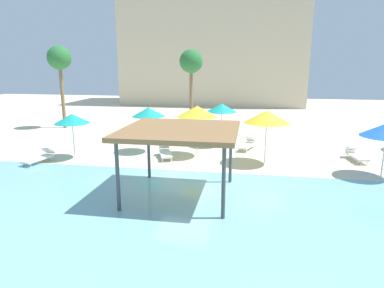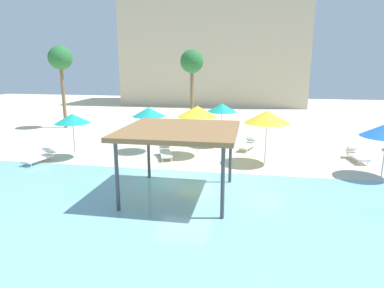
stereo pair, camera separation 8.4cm
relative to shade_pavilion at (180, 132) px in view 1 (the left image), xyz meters
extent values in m
plane|color=beige|center=(-0.23, 1.65, -2.62)|extent=(80.00, 80.00, 0.00)
cube|color=#7AB7C1|center=(-0.23, -3.60, -2.60)|extent=(44.00, 13.50, 0.04)
cylinder|color=#42474C|center=(-1.88, 1.88, -1.32)|extent=(0.14, 0.14, 2.60)
cylinder|color=#42474C|center=(1.88, 1.88, -1.32)|extent=(0.14, 0.14, 2.60)
cylinder|color=#42474C|center=(-1.88, -1.88, -1.32)|extent=(0.14, 0.14, 2.60)
cylinder|color=#42474C|center=(1.88, -1.88, -1.32)|extent=(0.14, 0.14, 2.60)
cube|color=olive|center=(0.00, 0.00, 0.08)|extent=(4.45, 4.45, 0.18)
cylinder|color=silver|center=(0.82, 8.96, -1.51)|extent=(0.06, 0.06, 2.22)
cone|color=teal|center=(0.82, 8.96, -0.13)|extent=(1.96, 1.96, 0.54)
cylinder|color=silver|center=(-0.31, 6.14, -1.47)|extent=(0.06, 0.06, 2.29)
cone|color=yellow|center=(-0.31, 6.14, -0.01)|extent=(2.28, 2.28, 0.63)
cylinder|color=silver|center=(-3.30, 6.60, -1.53)|extent=(0.06, 0.06, 2.17)
cone|color=teal|center=(-3.30, 6.60, -0.18)|extent=(1.95, 1.95, 0.54)
cylinder|color=silver|center=(3.51, 5.29, -1.52)|extent=(0.06, 0.06, 2.20)
cone|color=yellow|center=(3.51, 5.29, -0.09)|extent=(2.38, 2.38, 0.66)
cylinder|color=silver|center=(8.85, 3.90, -1.64)|extent=(0.06, 0.06, 1.96)
cylinder|color=silver|center=(-7.03, 4.48, -1.62)|extent=(0.06, 0.06, 2.00)
cone|color=teal|center=(-7.03, 4.48, -0.35)|extent=(1.93, 1.93, 0.53)
cylinder|color=white|center=(2.51, 7.38, -2.51)|extent=(0.05, 0.05, 0.22)
cylinder|color=white|center=(2.05, 7.53, -2.51)|extent=(0.05, 0.05, 0.22)
cylinder|color=white|center=(2.96, 8.75, -2.51)|extent=(0.05, 0.05, 0.22)
cylinder|color=white|center=(2.51, 8.90, -2.51)|extent=(0.05, 0.05, 0.22)
cube|color=white|center=(2.51, 8.14, -2.35)|extent=(1.13, 1.90, 0.10)
cube|color=white|center=(2.74, 8.85, -2.07)|extent=(0.73, 0.67, 0.40)
cylinder|color=white|center=(-8.37, 2.40, -2.51)|extent=(0.05, 0.05, 0.22)
cylinder|color=white|center=(-8.84, 2.50, -2.51)|extent=(0.05, 0.05, 0.22)
cylinder|color=white|center=(-8.07, 3.81, -2.51)|extent=(0.05, 0.05, 0.22)
cylinder|color=white|center=(-8.54, 3.91, -2.51)|extent=(0.05, 0.05, 0.22)
cube|color=white|center=(-8.46, 3.15, -2.35)|extent=(0.96, 1.89, 0.10)
cube|color=white|center=(-8.30, 3.88, -2.07)|extent=(0.69, 0.62, 0.40)
cylinder|color=white|center=(-1.52, 4.78, -2.51)|extent=(0.05, 0.05, 0.22)
cylinder|color=white|center=(-1.97, 4.62, -2.51)|extent=(0.05, 0.05, 0.22)
cylinder|color=white|center=(-2.00, 6.14, -2.51)|extent=(0.05, 0.05, 0.22)
cylinder|color=white|center=(-2.46, 5.98, -2.51)|extent=(0.05, 0.05, 0.22)
cube|color=white|center=(-1.99, 5.38, -2.35)|extent=(1.17, 1.90, 0.10)
cube|color=white|center=(-2.24, 6.08, -2.07)|extent=(0.74, 0.68, 0.40)
cylinder|color=white|center=(8.85, 5.93, -2.51)|extent=(0.05, 0.05, 0.22)
cylinder|color=white|center=(8.37, 5.87, -2.51)|extent=(0.05, 0.05, 0.22)
cylinder|color=white|center=(8.66, 7.36, -2.51)|extent=(0.05, 0.05, 0.22)
cylinder|color=white|center=(8.19, 7.30, -2.51)|extent=(0.05, 0.05, 0.22)
cube|color=white|center=(8.52, 6.62, -2.35)|extent=(0.83, 1.86, 0.10)
cube|color=white|center=(8.42, 7.35, -2.07)|extent=(0.66, 0.58, 0.40)
cylinder|color=brown|center=(-12.58, 13.12, 0.05)|extent=(0.28, 0.28, 5.33)
sphere|color=#286B33|center=(-12.58, 13.12, 3.06)|extent=(1.90, 1.90, 1.90)
cylinder|color=brown|center=(-2.26, 15.26, -0.09)|extent=(0.28, 0.28, 5.06)
sphere|color=#286B33|center=(-2.26, 15.26, 2.79)|extent=(1.90, 1.90, 1.90)
cube|color=beige|center=(-2.47, 33.93, 4.81)|extent=(23.03, 10.19, 14.86)
camera|label=1|loc=(2.69, -12.77, 2.60)|focal=32.01mm
camera|label=2|loc=(2.78, -12.75, 2.60)|focal=32.01mm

